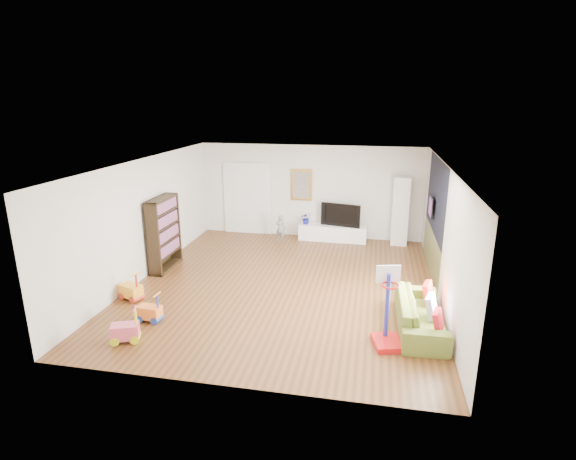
% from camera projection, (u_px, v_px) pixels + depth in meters
% --- Properties ---
extents(floor, '(6.50, 7.50, 0.00)m').
position_uv_depth(floor, '(285.00, 284.00, 9.98)').
color(floor, brown).
rests_on(floor, ground).
extents(ceiling, '(6.50, 7.50, 0.00)m').
position_uv_depth(ceiling, '(284.00, 163.00, 9.21)').
color(ceiling, white).
rests_on(ceiling, ground).
extents(wall_back, '(6.50, 0.00, 2.70)m').
position_uv_depth(wall_back, '(310.00, 192.00, 13.13)').
color(wall_back, silver).
rests_on(wall_back, ground).
extents(wall_front, '(6.50, 0.00, 2.70)m').
position_uv_depth(wall_front, '(229.00, 301.00, 6.07)').
color(wall_front, silver).
rests_on(wall_front, ground).
extents(wall_left, '(0.00, 7.50, 2.70)m').
position_uv_depth(wall_left, '(145.00, 219.00, 10.20)').
color(wall_left, white).
rests_on(wall_left, ground).
extents(wall_right, '(0.00, 7.50, 2.70)m').
position_uv_depth(wall_right, '(443.00, 235.00, 9.00)').
color(wall_right, silver).
rests_on(wall_right, ground).
extents(navy_accent, '(0.01, 3.20, 1.70)m').
position_uv_depth(navy_accent, '(436.00, 196.00, 10.17)').
color(navy_accent, black).
rests_on(navy_accent, wall_right).
extents(olive_wainscot, '(0.01, 3.20, 1.00)m').
position_uv_depth(olive_wainscot, '(431.00, 252.00, 10.56)').
color(olive_wainscot, brown).
rests_on(olive_wainscot, wall_right).
extents(doorway, '(1.45, 0.06, 2.10)m').
position_uv_depth(doorway, '(247.00, 199.00, 13.53)').
color(doorway, white).
rests_on(doorway, ground).
extents(painting_back, '(0.62, 0.06, 0.92)m').
position_uv_depth(painting_back, '(301.00, 185.00, 13.08)').
color(painting_back, gold).
rests_on(painting_back, wall_back).
extents(artwork_right, '(0.04, 0.56, 0.46)m').
position_uv_depth(artwork_right, '(431.00, 207.00, 10.46)').
color(artwork_right, '#7F3F8C').
rests_on(artwork_right, wall_right).
extents(media_console, '(1.95, 0.52, 0.45)m').
position_uv_depth(media_console, '(333.00, 233.00, 13.02)').
color(media_console, white).
rests_on(media_console, ground).
extents(tall_cabinet, '(0.47, 0.47, 1.92)m').
position_uv_depth(tall_cabinet, '(401.00, 211.00, 12.49)').
color(tall_cabinet, white).
rests_on(tall_cabinet, ground).
extents(bookshelf, '(0.33, 1.20, 1.75)m').
position_uv_depth(bookshelf, '(164.00, 233.00, 10.72)').
color(bookshelf, black).
rests_on(bookshelf, ground).
extents(sofa, '(0.83, 2.02, 0.58)m').
position_uv_depth(sofa, '(421.00, 313.00, 8.01)').
color(sofa, olive).
rests_on(sofa, ground).
extents(basketball_hoop, '(0.60, 0.67, 1.37)m').
position_uv_depth(basketball_hoop, '(390.00, 308.00, 7.33)').
color(basketball_hoop, red).
rests_on(basketball_hoop, ground).
extents(ride_on_yellow, '(0.53, 0.43, 0.61)m').
position_uv_depth(ride_on_yellow, '(131.00, 286.00, 9.16)').
color(ride_on_yellow, '#FBA423').
rests_on(ride_on_yellow, ground).
extents(ride_on_orange, '(0.44, 0.29, 0.56)m').
position_uv_depth(ride_on_orange, '(149.00, 307.00, 8.28)').
color(ride_on_orange, orange).
rests_on(ride_on_orange, ground).
extents(ride_on_pink, '(0.52, 0.43, 0.60)m').
position_uv_depth(ride_on_pink, '(124.00, 326.00, 7.56)').
color(ride_on_pink, '#E95873').
rests_on(ride_on_pink, ground).
extents(child, '(0.30, 0.21, 0.79)m').
position_uv_depth(child, '(281.00, 228.00, 12.86)').
color(child, gray).
rests_on(child, ground).
extents(tv, '(1.16, 0.40, 0.66)m').
position_uv_depth(tv, '(342.00, 214.00, 12.84)').
color(tv, black).
rests_on(tv, media_console).
extents(vase_plant, '(0.37, 0.34, 0.35)m').
position_uv_depth(vase_plant, '(306.00, 218.00, 13.04)').
color(vase_plant, navy).
rests_on(vase_plant, media_console).
extents(pillow_left, '(0.18, 0.36, 0.35)m').
position_uv_depth(pillow_left, '(438.00, 321.00, 7.40)').
color(pillow_left, red).
rests_on(pillow_left, sofa).
extents(pillow_center, '(0.21, 0.42, 0.40)m').
position_uv_depth(pillow_center, '(432.00, 306.00, 7.91)').
color(pillow_center, white).
rests_on(pillow_center, sofa).
extents(pillow_right, '(0.21, 0.41, 0.40)m').
position_uv_depth(pillow_right, '(428.00, 293.00, 8.45)').
color(pillow_right, red).
rests_on(pillow_right, sofa).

